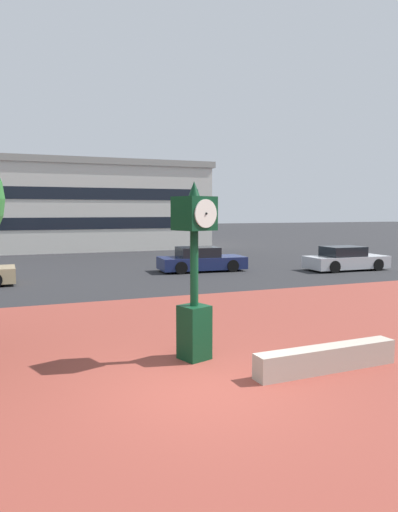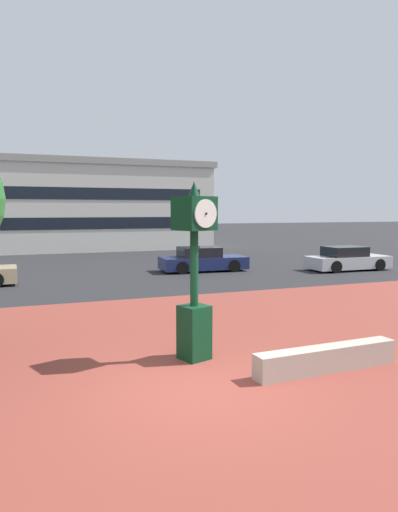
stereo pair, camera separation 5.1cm
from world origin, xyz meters
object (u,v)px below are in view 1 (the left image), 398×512
car_street_near (345,259)px  civic_building (48,206)px  street_clock (194,270)px  car_street_distant (201,260)px

car_street_near → civic_building: (-13.86, 22.35, 3.04)m
street_clock → car_street_near: size_ratio=0.85×
car_street_distant → civic_building: (-6.44, 19.91, 3.04)m
street_clock → car_street_near: street_clock is taller
car_street_near → car_street_distant: bearing=-107.0°
car_street_near → car_street_distant: same height
street_clock → car_street_near: bearing=21.7°
car_street_distant → street_clock: bearing=-18.9°
car_street_near → civic_building: civic_building is taller
civic_building → car_street_near: bearing=-58.2°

